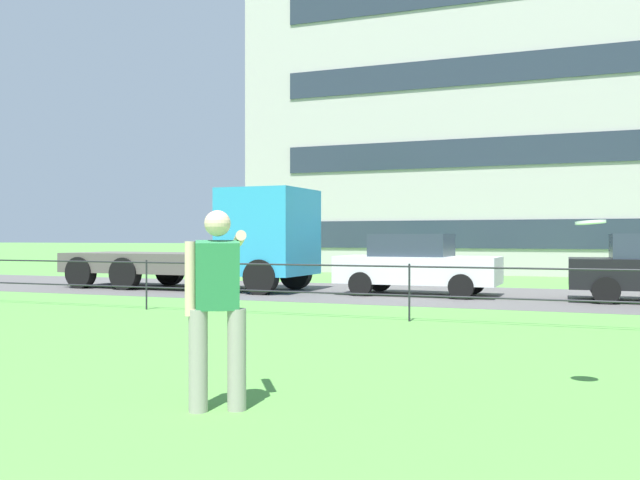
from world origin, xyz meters
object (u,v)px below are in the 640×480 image
(apartment_building_background, at_px, (579,91))
(flatbed_truck_far_right, at_px, (221,246))
(frisbee, at_px, (590,222))
(car_white_far_left, at_px, (416,264))
(person_thrower, at_px, (217,302))

(apartment_building_background, bearing_deg, flatbed_truck_far_right, -118.69)
(frisbee, xyz_separation_m, apartment_building_background, (-0.43, 26.55, 6.50))
(car_white_far_left, distance_m, apartment_building_background, 18.25)
(flatbed_truck_far_right, relative_size, car_white_far_left, 1.83)
(apartment_building_background, bearing_deg, car_white_far_left, -102.52)
(frisbee, height_order, flatbed_truck_far_right, flatbed_truck_far_right)
(flatbed_truck_far_right, xyz_separation_m, apartment_building_background, (9.07, 16.58, 6.87))
(flatbed_truck_far_right, height_order, car_white_far_left, flatbed_truck_far_right)
(person_thrower, distance_m, car_white_far_left, 12.02)
(frisbee, height_order, apartment_building_background, apartment_building_background)
(person_thrower, xyz_separation_m, flatbed_truck_far_right, (-6.58, 11.72, 0.31))
(person_thrower, bearing_deg, apartment_building_background, 84.96)
(flatbed_truck_far_right, bearing_deg, frisbee, -46.38)
(car_white_far_left, bearing_deg, flatbed_truck_far_right, -177.35)
(flatbed_truck_far_right, xyz_separation_m, car_white_far_left, (5.45, 0.25, -0.44))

